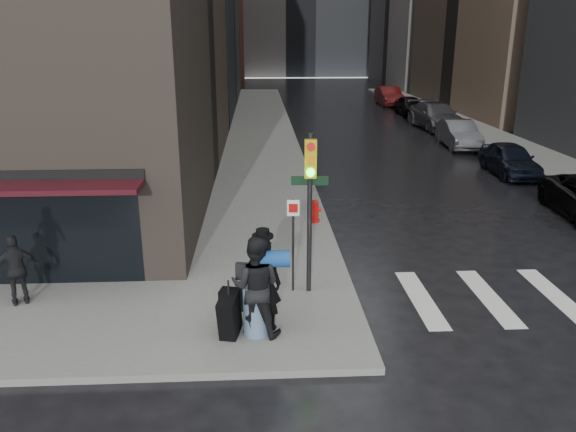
% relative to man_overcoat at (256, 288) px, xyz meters
% --- Properties ---
extents(ground, '(140.00, 140.00, 0.00)m').
position_rel_man_overcoat_xyz_m(ground, '(0.29, 0.48, -1.06)').
color(ground, black).
rests_on(ground, ground).
extents(sidewalk_left, '(4.00, 50.00, 0.15)m').
position_rel_man_overcoat_xyz_m(sidewalk_left, '(0.29, 27.48, -0.98)').
color(sidewalk_left, slate).
rests_on(sidewalk_left, ground).
extents(sidewalk_right, '(3.00, 50.00, 0.15)m').
position_rel_man_overcoat_xyz_m(sidewalk_right, '(13.79, 27.48, -0.98)').
color(sidewalk_right, slate).
rests_on(sidewalk_right, ground).
extents(man_overcoat, '(1.32, 1.03, 2.16)m').
position_rel_man_overcoat_xyz_m(man_overcoat, '(0.00, 0.00, 0.00)').
color(man_overcoat, black).
rests_on(man_overcoat, ground).
extents(man_jeans, '(1.44, 1.02, 2.05)m').
position_rel_man_overcoat_xyz_m(man_jeans, '(-0.02, -0.14, 0.12)').
color(man_jeans, black).
rests_on(man_jeans, ground).
extents(man_greycoat, '(1.02, 0.77, 1.61)m').
position_rel_man_overcoat_xyz_m(man_greycoat, '(-5.21, 1.43, -0.10)').
color(man_greycoat, black).
rests_on(man_greycoat, ground).
extents(traffic_light, '(0.92, 0.44, 3.67)m').
position_rel_man_overcoat_xyz_m(traffic_light, '(1.16, 1.67, 1.46)').
color(traffic_light, black).
rests_on(traffic_light, ground).
extents(fire_hydrant, '(0.42, 0.32, 0.74)m').
position_rel_man_overcoat_xyz_m(fire_hydrant, '(1.83, 6.77, -0.58)').
color(fire_hydrant, '#B70F0B').
rests_on(fire_hydrant, ground).
extents(parked_car_1, '(1.80, 4.14, 1.39)m').
position_rel_man_overcoat_xyz_m(parked_car_1, '(10.98, 13.22, -0.36)').
color(parked_car_1, black).
rests_on(parked_car_1, ground).
extents(parked_car_2, '(1.78, 4.45, 1.44)m').
position_rel_man_overcoat_xyz_m(parked_car_2, '(10.91, 19.51, -0.34)').
color(parked_car_2, '#4B4B50').
rests_on(parked_car_2, ground).
extents(parked_car_3, '(2.79, 5.90, 1.66)m').
position_rel_man_overcoat_xyz_m(parked_car_3, '(11.59, 25.79, -0.23)').
color(parked_car_3, '#3E3F44').
rests_on(parked_car_3, ground).
extents(parked_car_4, '(1.75, 4.28, 1.46)m').
position_rel_man_overcoat_xyz_m(parked_car_4, '(11.56, 32.08, -0.33)').
color(parked_car_4, black).
rests_on(parked_car_4, ground).
extents(parked_car_5, '(1.73, 4.90, 1.61)m').
position_rel_man_overcoat_xyz_m(parked_car_5, '(11.37, 38.36, -0.25)').
color(parked_car_5, '#430D0E').
rests_on(parked_car_5, ground).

